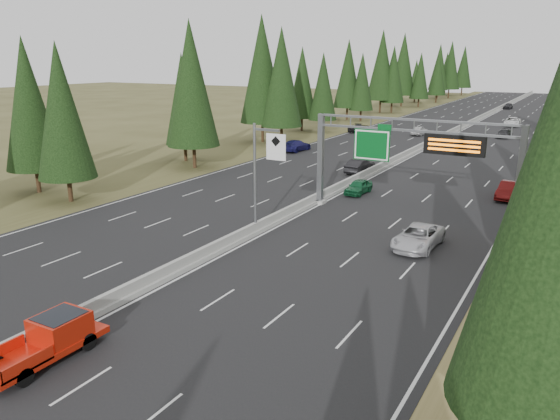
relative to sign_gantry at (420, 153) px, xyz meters
The scene contains 17 objects.
road 46.29m from the sign_gantry, 101.18° to the left, with size 32.00×260.00×0.08m, color black.
shoulder_left 52.70m from the sign_gantry, 120.63° to the left, with size 3.60×260.00×0.06m, color #43411F.
median_barrier 46.25m from the sign_gantry, 101.18° to the left, with size 0.70×260.00×0.85m.
sign_gantry is the anchor object (origin of this frame).
hov_sign_pole 12.96m from the sign_gantry, 130.04° to the right, with size 2.80×0.50×8.00m.
tree_row_left 45.32m from the sign_gantry, 133.60° to the left, with size 11.82×236.91×18.54m.
silver_minivan 8.54m from the sign_gantry, 72.78° to the right, with size 2.44×5.30×1.47m, color silver.
red_pickup 29.70m from the sign_gantry, 104.61° to the right, with size 1.92×5.38×1.75m.
car_ahead_green 9.75m from the sign_gantry, 143.69° to the left, with size 1.57×3.91×1.33m, color #13552E.
car_ahead_dkred 12.37m from the sign_gantry, 61.11° to the left, with size 1.63×4.66×1.54m, color #570D0C.
car_ahead_dkgrey 51.49m from the sign_gantry, 90.75° to the left, with size 1.82×4.47×1.30m, color black.
car_ahead_white 68.46m from the sign_gantry, 91.40° to the left, with size 2.64×5.72×1.59m, color white.
car_ahead_far 105.49m from the sign_gantry, 94.04° to the left, with size 1.76×4.37×1.49m, color black.
car_onc_near 18.13m from the sign_gantry, 126.33° to the left, with size 1.64×4.72×1.55m, color black.
car_onc_blue 33.52m from the sign_gantry, 134.82° to the left, with size 2.14×5.27×1.53m, color #1A1855.
car_onc_white 49.60m from the sign_gantry, 105.58° to the left, with size 1.78×4.43×1.51m, color silver.
car_onc_far 52.22m from the sign_gantry, 116.75° to the left, with size 2.43×5.26×1.46m, color black.
Camera 1 is at (20.24, -6.88, 12.46)m, focal length 35.00 mm.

